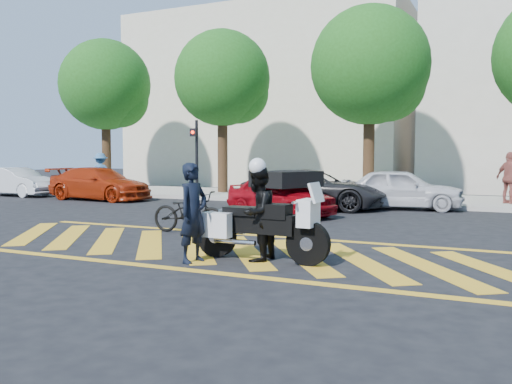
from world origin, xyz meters
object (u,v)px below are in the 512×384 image
at_px(red_convertible, 280,195).
at_px(parked_far_left, 17,182).
at_px(bicycle, 189,212).
at_px(parked_mid_left, 314,189).
at_px(officer_bike, 193,213).
at_px(police_motorcycle, 258,226).
at_px(parked_mid_right, 401,189).
at_px(parked_left, 100,184).
at_px(officer_moto, 257,214).

bearing_deg(red_convertible, parked_far_left, 103.20).
relative_size(bicycle, parked_mid_left, 0.40).
bearing_deg(parked_mid_left, parked_far_left, 84.28).
height_order(officer_bike, police_motorcycle, officer_bike).
bearing_deg(parked_mid_right, bicycle, 148.26).
xyz_separation_m(red_convertible, parked_mid_left, (0.23, 2.39, 0.04)).
height_order(bicycle, parked_mid_left, parked_mid_left).
xyz_separation_m(officer_bike, bicycle, (-1.87, 2.84, -0.35)).
xyz_separation_m(police_motorcycle, parked_left, (-10.91, 8.55, 0.05)).
bearing_deg(officer_bike, parked_mid_right, 1.05).
xyz_separation_m(bicycle, parked_far_left, (-12.75, 6.35, 0.13)).
distance_m(officer_bike, red_convertible, 7.10).
relative_size(parked_left, parked_mid_left, 0.94).
xyz_separation_m(bicycle, parked_mid_left, (0.82, 6.52, 0.17)).
bearing_deg(parked_mid_right, red_convertible, 133.42).
distance_m(bicycle, police_motorcycle, 3.63).
xyz_separation_m(officer_bike, parked_mid_right, (1.61, 10.52, -0.17)).
distance_m(police_motorcycle, parked_mid_right, 9.97).
height_order(police_motorcycle, parked_left, parked_left).
height_order(officer_bike, parked_left, officer_bike).
relative_size(officer_moto, parked_left, 0.36).
xyz_separation_m(parked_left, parked_mid_right, (11.56, 1.40, 0.03)).
height_order(officer_bike, parked_mid_left, officer_bike).
bearing_deg(bicycle, parked_mid_right, -25.07).
relative_size(officer_bike, parked_far_left, 0.45).
relative_size(police_motorcycle, parked_far_left, 0.66).
height_order(red_convertible, parked_left, parked_left).
distance_m(parked_far_left, parked_mid_left, 13.58).
xyz_separation_m(police_motorcycle, red_convertible, (-2.23, 6.40, 0.02)).
bearing_deg(parked_left, red_convertible, -101.02).
height_order(bicycle, parked_left, parked_left).
distance_m(police_motorcycle, red_convertible, 6.78).
distance_m(officer_moto, red_convertible, 6.78).
bearing_deg(parked_mid_right, officer_moto, 168.79).
height_order(bicycle, parked_far_left, parked_far_left).
bearing_deg(parked_left, officer_moto, -125.27).
relative_size(bicycle, police_motorcycle, 0.75).
bearing_deg(police_motorcycle, parked_mid_left, 104.68).
xyz_separation_m(red_convertible, parked_left, (-8.67, 2.14, 0.04)).
bearing_deg(officer_moto, parked_mid_left, -165.43).
distance_m(police_motorcycle, officer_moto, 0.22).
distance_m(officer_bike, officer_moto, 1.09).
height_order(bicycle, officer_moto, officer_moto).
bearing_deg(parked_left, officer_bike, -129.63).
height_order(officer_bike, bicycle, officer_bike).
bearing_deg(parked_mid_left, officer_bike, 179.98).
distance_m(bicycle, officer_moto, 3.63).
height_order(officer_bike, parked_mid_right, officer_bike).
bearing_deg(bicycle, parked_mid_left, -7.87).
distance_m(bicycle, red_convertible, 4.18).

